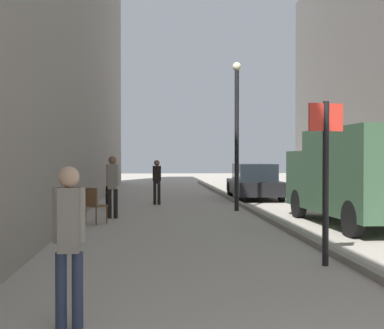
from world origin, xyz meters
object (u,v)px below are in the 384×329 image
(pedestrian_mid_block, at_px, (69,235))
(delivery_van, at_px, (356,174))
(parked_car, at_px, (254,182))
(pedestrian_far_crossing, at_px, (157,179))
(lamp_post, at_px, (237,126))
(pedestrian_main_foreground, at_px, (112,182))
(bicycle_leaning, at_px, (108,197))
(street_sign_post, at_px, (326,168))
(cafe_chair_near_window, at_px, (94,203))

(pedestrian_mid_block, xyz_separation_m, delivery_van, (5.91, 7.07, 0.35))
(delivery_van, bearing_deg, parked_car, 94.01)
(pedestrian_far_crossing, distance_m, delivery_van, 7.86)
(pedestrian_mid_block, relative_size, pedestrian_far_crossing, 1.00)
(lamp_post, bearing_deg, pedestrian_main_foreground, -156.19)
(pedestrian_far_crossing, bearing_deg, pedestrian_mid_block, 106.39)
(pedestrian_mid_block, relative_size, bicycle_leaning, 0.92)
(delivery_van, relative_size, street_sign_post, 2.01)
(pedestrian_main_foreground, distance_m, parked_car, 8.23)
(pedestrian_mid_block, distance_m, street_sign_post, 4.48)
(pedestrian_far_crossing, distance_m, bicycle_leaning, 2.09)
(delivery_van, xyz_separation_m, cafe_chair_near_window, (-6.57, 0.83, -0.75))
(pedestrian_far_crossing, relative_size, delivery_van, 0.31)
(pedestrian_far_crossing, bearing_deg, cafe_chair_near_window, 93.31)
(pedestrian_main_foreground, height_order, bicycle_leaning, pedestrian_main_foreground)
(delivery_van, height_order, cafe_chair_near_window, delivery_van)
(street_sign_post, bearing_deg, parked_car, -108.27)
(delivery_van, height_order, bicycle_leaning, delivery_van)
(parked_car, bearing_deg, bicycle_leaning, -147.93)
(pedestrian_mid_block, xyz_separation_m, lamp_post, (3.54, 10.84, 1.78))
(pedestrian_main_foreground, relative_size, cafe_chair_near_window, 1.86)
(parked_car, relative_size, lamp_post, 0.89)
(delivery_van, bearing_deg, street_sign_post, -119.77)
(pedestrian_main_foreground, distance_m, delivery_van, 6.53)
(pedestrian_main_foreground, bearing_deg, pedestrian_far_crossing, -99.90)
(street_sign_post, height_order, lamp_post, lamp_post)
(pedestrian_mid_block, xyz_separation_m, street_sign_post, (3.57, 2.65, 0.61))
(pedestrian_main_foreground, bearing_deg, lamp_post, -148.47)
(delivery_van, bearing_deg, pedestrian_mid_block, -131.75)
(pedestrian_main_foreground, height_order, street_sign_post, street_sign_post)
(pedestrian_main_foreground, height_order, delivery_van, delivery_van)
(street_sign_post, height_order, bicycle_leaning, street_sign_post)
(delivery_van, height_order, street_sign_post, street_sign_post)
(delivery_van, bearing_deg, pedestrian_main_foreground, 159.50)
(delivery_van, height_order, parked_car, delivery_van)
(pedestrian_mid_block, relative_size, parked_car, 0.38)
(parked_car, relative_size, street_sign_post, 1.64)
(pedestrian_main_foreground, xyz_separation_m, bicycle_leaning, (-0.39, 2.94, -0.63))
(pedestrian_main_foreground, xyz_separation_m, delivery_van, (6.19, -2.08, 0.28))
(pedestrian_mid_block, bearing_deg, delivery_van, -130.89)
(delivery_van, distance_m, bicycle_leaning, 8.33)
(lamp_post, bearing_deg, cafe_chair_near_window, -145.03)
(street_sign_post, bearing_deg, cafe_chair_near_window, -62.91)
(pedestrian_mid_block, relative_size, lamp_post, 0.34)
(parked_car, xyz_separation_m, cafe_chair_near_window, (-5.70, -7.52, -0.17))
(street_sign_post, xyz_separation_m, lamp_post, (-0.03, 8.20, 1.18))
(lamp_post, bearing_deg, parked_car, 71.81)
(pedestrian_mid_block, bearing_deg, bicycle_leaning, -87.85)
(street_sign_post, bearing_deg, delivery_van, -129.55)
(street_sign_post, xyz_separation_m, cafe_chair_near_window, (-4.22, 5.26, -1.00))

